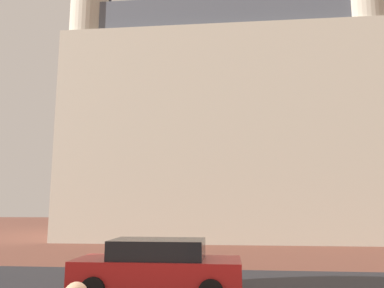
% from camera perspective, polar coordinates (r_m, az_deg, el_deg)
% --- Properties ---
extents(ground_plane, '(120.00, 120.00, 0.00)m').
position_cam_1_polar(ground_plane, '(13.64, 0.36, -19.63)').
color(ground_plane, brown).
extents(street_asphalt_strip, '(120.00, 6.08, 0.00)m').
position_cam_1_polar(street_asphalt_strip, '(12.12, -0.35, -20.92)').
color(street_asphalt_strip, '#2D2D33').
rests_on(street_asphalt_strip, ground_plane).
extents(landmark_building, '(22.99, 15.59, 35.48)m').
position_cam_1_polar(landmark_building, '(31.94, 5.27, 3.23)').
color(landmark_building, '#B2A893').
rests_on(landmark_building, ground_plane).
extents(car_red, '(4.53, 1.93, 1.51)m').
position_cam_1_polar(car_red, '(10.80, -5.27, -18.44)').
color(car_red, red).
rests_on(car_red, ground_plane).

